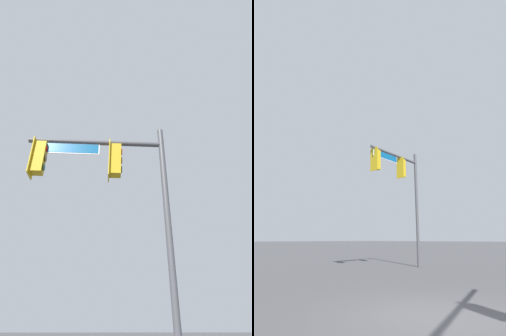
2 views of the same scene
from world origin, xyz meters
TOP-DOWN VIEW (x-y plane):
  - signal_pole_near at (-7.01, -5.98)m, footprint 4.39×0.54m

SIDE VIEW (x-z plane):
  - signal_pole_near at x=-7.01m, z-range 1.65..8.74m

